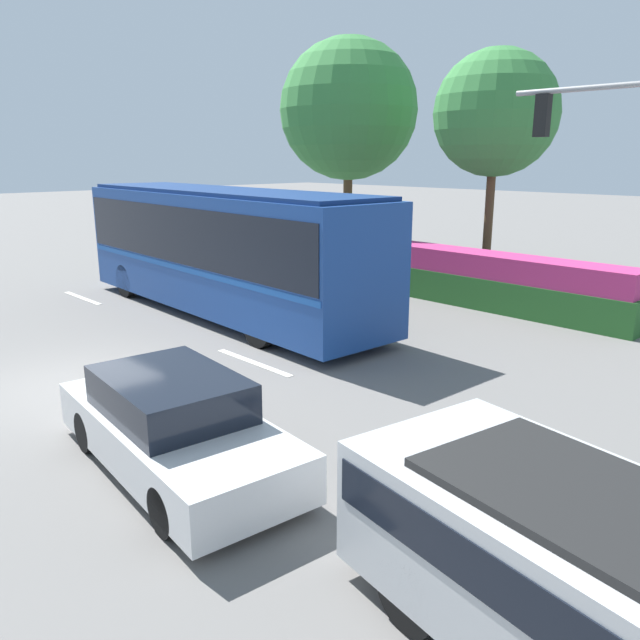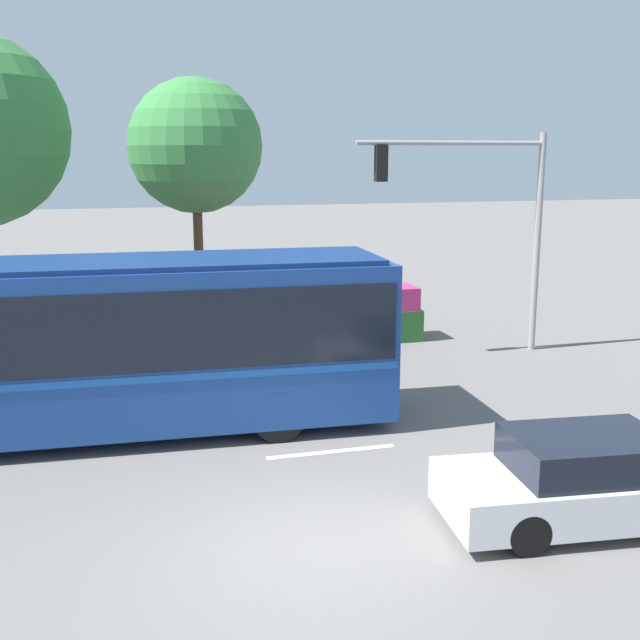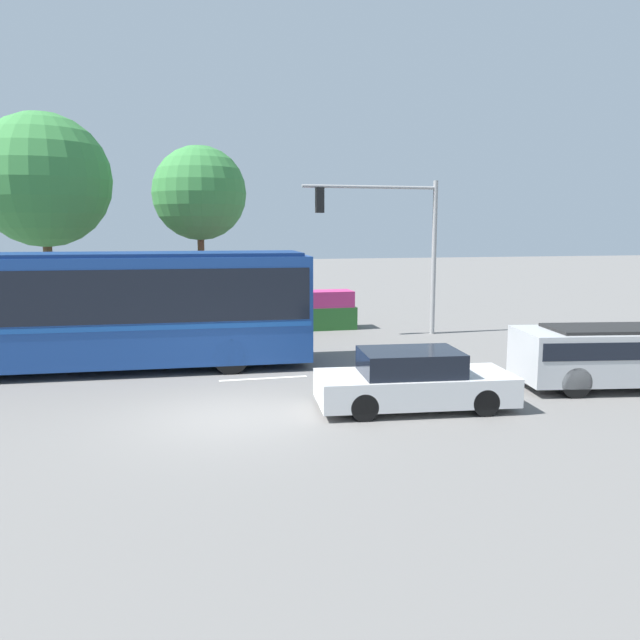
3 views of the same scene
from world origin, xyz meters
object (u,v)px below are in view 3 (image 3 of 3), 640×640
at_px(street_tree_left, 43,181).
at_px(street_tree_centre, 200,194).
at_px(traffic_light_pole, 399,232).
at_px(city_bus, 114,304).
at_px(sedan_foreground, 413,381).
at_px(suv_left_lane, 617,352).

height_order(street_tree_left, street_tree_centre, street_tree_left).
distance_m(traffic_light_pole, street_tree_centre, 8.70).
bearing_deg(street_tree_left, city_bus, -68.92).
bearing_deg(sedan_foreground, street_tree_left, 131.59).
distance_m(sedan_foreground, traffic_light_pole, 10.48).
distance_m(suv_left_lane, traffic_light_pole, 9.72).
bearing_deg(street_tree_left, street_tree_centre, 4.08).
bearing_deg(city_bus, suv_left_lane, 160.66).
distance_m(city_bus, sedan_foreground, 9.01).
relative_size(suv_left_lane, street_tree_centre, 0.70).
relative_size(sedan_foreground, street_tree_left, 0.53).
bearing_deg(suv_left_lane, city_bus, 167.19).
distance_m(traffic_light_pole, street_tree_left, 13.96).
bearing_deg(sedan_foreground, traffic_light_pole, 77.30).
distance_m(sedan_foreground, suv_left_lane, 5.80).
xyz_separation_m(city_bus, traffic_light_pole, (10.00, 3.78, 2.02)).
distance_m(suv_left_lane, street_tree_left, 21.15).
bearing_deg(suv_left_lane, sedan_foreground, -165.18).
xyz_separation_m(city_bus, suv_left_lane, (12.66, -5.08, -0.99)).
bearing_deg(suv_left_lane, street_tree_left, 149.20).
height_order(sedan_foreground, traffic_light_pole, traffic_light_pole).
xyz_separation_m(sedan_foreground, street_tree_left, (-10.01, 13.76, 5.28)).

